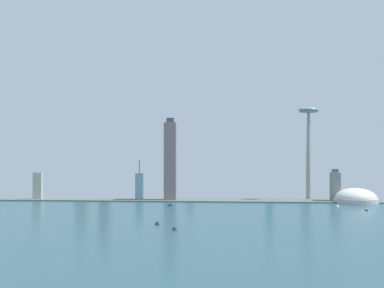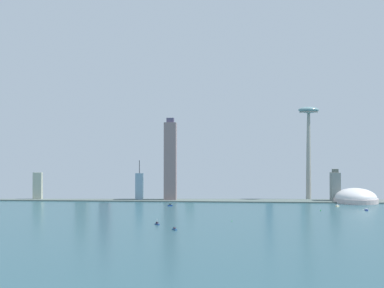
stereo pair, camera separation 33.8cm
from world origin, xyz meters
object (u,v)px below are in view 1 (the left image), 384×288
at_px(skyscraper_6, 170,161).
at_px(boat_4, 337,206).
at_px(skyscraper_7, 304,174).
at_px(channel_buoy_0, 232,221).
at_px(boat_1, 157,224).
at_px(airplane, 165,103).
at_px(observation_tower, 308,128).
at_px(boat_3, 175,229).
at_px(skyscraper_5, 38,186).
at_px(skyscraper_4, 108,169).
at_px(boat_2, 170,205).
at_px(skyscraper_0, 105,171).
at_px(skyscraper_1, 139,187).
at_px(skyscraper_2, 190,188).
at_px(channel_buoy_1, 321,210).
at_px(skyscraper_8, 269,170).
at_px(stadium_dome, 356,199).
at_px(skyscraper_3, 82,174).
at_px(skyscraper_9, 335,186).

xyz_separation_m(skyscraper_6, boat_4, (333.33, -89.85, -85.18)).
relative_size(skyscraper_7, channel_buoy_0, 52.71).
height_order(boat_1, airplane, airplane).
distance_m(observation_tower, boat_3, 510.06).
bearing_deg(skyscraper_5, skyscraper_6, 0.38).
bearing_deg(skyscraper_4, boat_2, -47.54).
distance_m(skyscraper_0, skyscraper_5, 148.94).
relative_size(skyscraper_5, boat_2, 6.45).
distance_m(observation_tower, skyscraper_6, 314.02).
relative_size(skyscraper_1, skyscraper_2, 1.89).
xyz_separation_m(skyscraper_7, channel_buoy_1, (-17.10, -258.66, -52.06)).
relative_size(skyscraper_8, boat_2, 14.18).
xyz_separation_m(stadium_dome, skyscraper_0, (-538.83, 35.19, 53.90)).
distance_m(skyscraper_8, boat_4, 209.82).
bearing_deg(channel_buoy_1, skyscraper_7, 86.22).
bearing_deg(boat_3, observation_tower, -71.02).
height_order(skyscraper_0, skyscraper_7, skyscraper_0).
bearing_deg(skyscraper_3, skyscraper_0, -36.52).
xyz_separation_m(skyscraper_9, boat_1, (-333.16, -335.96, -30.86)).
height_order(observation_tower, channel_buoy_1, observation_tower).
xyz_separation_m(skyscraper_1, channel_buoy_0, (196.27, -294.17, -28.77)).
bearing_deg(skyscraper_1, skyscraper_2, 26.34).
xyz_separation_m(boat_2, boat_3, (38.34, -272.79, -0.39)).
bearing_deg(channel_buoy_1, skyscraper_2, 139.61).
distance_m(skyscraper_5, channel_buoy_1, 601.51).
bearing_deg(skyscraper_1, skyscraper_9, 0.26).
bearing_deg(channel_buoy_0, airplane, 114.06).
relative_size(skyscraper_6, skyscraper_9, 2.59).
distance_m(skyscraper_1, skyscraper_7, 387.83).
distance_m(skyscraper_9, channel_buoy_0, 373.34).
distance_m(skyscraper_3, skyscraper_8, 437.56).
height_order(boat_2, airplane, airplane).
bearing_deg(boat_4, observation_tower, 54.56).
xyz_separation_m(skyscraper_8, channel_buoy_0, (-92.44, -364.95, -63.63)).
xyz_separation_m(skyscraper_2, boat_1, (-19.47, -387.40, -21.54)).
height_order(boat_3, airplane, airplane).
distance_m(stadium_dome, channel_buoy_1, 173.37).
height_order(skyscraper_5, skyscraper_9, skyscraper_9).
distance_m(skyscraper_3, skyscraper_4, 59.97).
distance_m(stadium_dome, channel_buoy_0, 380.64).
xyz_separation_m(skyscraper_2, airplane, (-55.18, -25.73, 191.74)).
bearing_deg(observation_tower, boat_4, -76.86).
relative_size(skyscraper_3, skyscraper_6, 0.62).
xyz_separation_m(skyscraper_7, channel_buoy_0, (-177.67, -394.31, -52.35)).
relative_size(skyscraper_0, airplane, 4.83).
bearing_deg(airplane, stadium_dome, 60.53).
xyz_separation_m(skyscraper_1, boat_3, (118.19, -376.95, -28.48)).
bearing_deg(skyscraper_0, observation_tower, 2.46).
height_order(observation_tower, skyscraper_9, observation_tower).
distance_m(skyscraper_1, skyscraper_6, 89.27).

